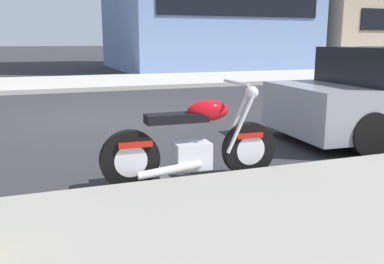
% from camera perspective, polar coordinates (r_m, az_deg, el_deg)
% --- Properties ---
extents(ground_plane, '(260.00, 260.00, 0.00)m').
position_cam_1_polar(ground_plane, '(9.08, -11.48, 1.99)').
color(ground_plane, '#28282B').
extents(sidewalk_far_curb, '(120.00, 5.00, 0.14)m').
position_cam_1_polar(sidewalk_far_curb, '(20.87, 19.70, 7.31)').
color(sidewalk_far_curb, '#ADA89E').
rests_on(sidewalk_far_curb, ground).
extents(parking_stall_stripe, '(0.12, 2.20, 0.01)m').
position_cam_1_polar(parking_stall_stripe, '(5.23, -4.48, -5.20)').
color(parking_stall_stripe, silver).
rests_on(parking_stall_stripe, ground).
extents(parked_motorcycle, '(2.04, 0.62, 1.12)m').
position_cam_1_polar(parked_motorcycle, '(4.72, 0.27, -1.69)').
color(parked_motorcycle, black).
rests_on(parked_motorcycle, ground).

